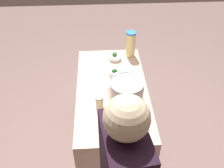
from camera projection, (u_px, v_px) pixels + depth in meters
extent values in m
plane|color=#735A56|center=(112.00, 149.00, 2.81)|extent=(8.00, 8.00, 0.00)
cube|color=beige|center=(112.00, 122.00, 2.52)|extent=(1.24, 0.62, 0.88)
cube|color=#BA624C|center=(126.00, 100.00, 2.12)|extent=(0.31, 0.29, 0.01)
cylinder|color=#B7B7BC|center=(127.00, 91.00, 2.06)|extent=(0.27, 0.27, 0.18)
torus|color=#99999E|center=(127.00, 83.00, 2.00)|extent=(0.28, 0.28, 0.01)
cube|color=black|center=(125.00, 75.00, 2.15)|extent=(0.04, 0.02, 0.02)
cube|color=black|center=(129.00, 100.00, 1.91)|extent=(0.04, 0.02, 0.02)
cylinder|color=#F8E38F|center=(131.00, 45.00, 2.57)|extent=(0.10, 0.10, 0.25)
cylinder|color=blue|center=(131.00, 33.00, 2.48)|extent=(0.10, 0.10, 0.02)
ellipsoid|color=yellow|center=(131.00, 44.00, 2.55)|extent=(0.04, 0.04, 0.01)
cylinder|color=beige|center=(99.00, 103.00, 2.02)|extent=(0.06, 0.06, 0.11)
cylinder|color=#B2AD99|center=(99.00, 97.00, 1.98)|extent=(0.07, 0.07, 0.01)
cylinder|color=silver|center=(133.00, 78.00, 2.31)|extent=(0.13, 0.13, 0.05)
ellipsoid|color=#376B2C|center=(132.00, 76.00, 2.29)|extent=(0.05, 0.05, 0.05)
ellipsoid|color=#207419|center=(132.00, 77.00, 2.29)|extent=(0.04, 0.04, 0.04)
cylinder|color=silver|center=(115.00, 58.00, 2.58)|extent=(0.13, 0.13, 0.04)
ellipsoid|color=#397C37|center=(115.00, 55.00, 2.56)|extent=(0.05, 0.05, 0.06)
ellipsoid|color=#2A731E|center=(115.00, 56.00, 2.57)|extent=(0.04, 0.04, 0.04)
cylinder|color=silver|center=(115.00, 73.00, 2.38)|extent=(0.12, 0.12, 0.05)
ellipsoid|color=#296E1A|center=(115.00, 71.00, 2.36)|extent=(0.04, 0.04, 0.05)
ellipsoid|color=#24672C|center=(114.00, 71.00, 2.35)|extent=(0.04, 0.04, 0.04)
sphere|color=tan|center=(126.00, 118.00, 1.04)|extent=(0.20, 0.20, 0.20)
cylinder|color=tan|center=(120.00, 121.00, 1.36)|extent=(0.08, 0.08, 0.30)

